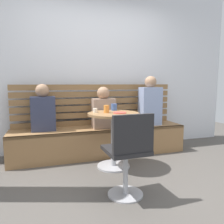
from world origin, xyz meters
TOP-DOWN VIEW (x-y plane):
  - ground at (0.00, 0.00)m, footprint 8.00×8.00m
  - back_wall at (0.00, 1.64)m, footprint 5.20×0.10m
  - booth_bench at (0.00, 1.20)m, footprint 2.70×0.52m
  - booth_backrest at (0.00, 1.44)m, footprint 2.65×0.04m
  - cafe_table at (0.03, 0.65)m, footprint 0.68×0.68m
  - white_chair at (-0.08, -0.17)m, footprint 0.42×0.42m
  - person_adult at (0.84, 1.16)m, footprint 0.34×0.22m
  - person_child_left at (0.04, 1.16)m, footprint 0.34×0.22m
  - person_child_middle at (-0.85, 1.23)m, footprint 0.34×0.22m
  - cup_mug_blue at (0.12, 0.90)m, footprint 0.08×0.08m
  - cup_tumbler_orange at (-0.05, 0.68)m, footprint 0.07×0.07m
  - cup_espresso_small at (-0.19, 0.76)m, footprint 0.06×0.06m
  - plate_small at (0.10, 0.59)m, footprint 0.17×0.17m

SIDE VIEW (x-z plane):
  - ground at x=0.00m, z-range 0.00..0.00m
  - booth_bench at x=0.00m, z-range 0.00..0.44m
  - white_chair at x=-0.08m, z-range 0.04..0.89m
  - cafe_table at x=0.03m, z-range 0.15..0.89m
  - person_child_left at x=0.04m, z-range 0.40..1.04m
  - person_child_middle at x=-0.85m, z-range 0.40..1.08m
  - plate_small at x=0.10m, z-range 0.74..0.75m
  - cup_espresso_small at x=-0.19m, z-range 0.74..0.79m
  - booth_backrest at x=0.00m, z-range 0.44..1.11m
  - cup_mug_blue at x=0.12m, z-range 0.74..0.83m
  - cup_tumbler_orange at x=-0.05m, z-range 0.74..0.84m
  - person_adult at x=0.84m, z-range 0.40..1.20m
  - back_wall at x=0.00m, z-range 0.00..2.90m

